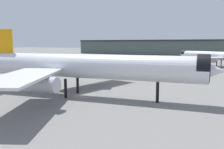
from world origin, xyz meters
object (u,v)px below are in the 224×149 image
baggage_tug_wing (104,73)px  traffic_cone_wingtip (121,76)px  airliner_far_taxiway (216,56)px  airliner_near_gate (80,67)px

baggage_tug_wing → traffic_cone_wingtip: (7.04, 0.35, -0.67)m
airliner_far_taxiway → traffic_cone_wingtip: (-30.14, -59.89, -5.19)m
airliner_far_taxiway → airliner_near_gate: bearing=101.3°
airliner_near_gate → traffic_cone_wingtip: (-4.73, 35.33, -6.72)m
traffic_cone_wingtip → baggage_tug_wing: bearing=-177.1°
baggage_tug_wing → traffic_cone_wingtip: baggage_tug_wing is taller
airliner_near_gate → airliner_far_taxiway: 98.56m
baggage_tug_wing → traffic_cone_wingtip: bearing=-16.2°
airliner_near_gate → baggage_tug_wing: airliner_near_gate is taller
airliner_far_taxiway → baggage_tug_wing: (-37.18, -60.24, -4.52)m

